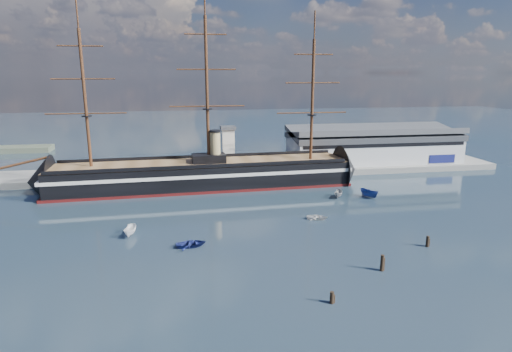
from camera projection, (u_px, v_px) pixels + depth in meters
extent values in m
plane|color=#1B303E|center=(231.00, 206.00, 112.82)|extent=(600.00, 600.00, 0.00)
cube|color=slate|center=(248.00, 173.00, 148.96)|extent=(180.00, 18.00, 2.00)
cube|color=#B7BABC|center=(373.00, 148.00, 159.14)|extent=(62.00, 20.00, 10.00)
cube|color=#3F4247|center=(374.00, 133.00, 157.83)|extent=(63.00, 21.00, 2.00)
cube|color=silver|center=(228.00, 150.00, 142.81)|extent=(4.00, 4.00, 14.00)
cube|color=#3F4247|center=(228.00, 128.00, 141.05)|extent=(5.00, 5.00, 1.00)
cube|color=black|center=(203.00, 175.00, 129.99)|extent=(88.52, 19.14, 7.00)
cube|color=silver|center=(202.00, 171.00, 129.70)|extent=(90.52, 19.46, 1.00)
cube|color=#481010|center=(203.00, 186.00, 130.84)|extent=(90.52, 19.42, 0.90)
cone|color=black|center=(39.00, 182.00, 122.31)|extent=(14.55, 16.17, 15.68)
cone|color=black|center=(347.00, 170.00, 137.80)|extent=(11.56, 16.06, 15.68)
cube|color=brown|center=(202.00, 163.00, 129.14)|extent=(88.47, 17.87, 0.40)
cube|color=black|center=(209.00, 158.00, 129.15)|extent=(10.21, 6.35, 2.50)
cylinder|color=tan|center=(215.00, 147.00, 128.66)|extent=(3.20, 3.20, 9.00)
cylinder|color=#381E0F|center=(16.00, 165.00, 120.16)|extent=(17.77, 1.34, 4.43)
cylinder|color=#381E0F|center=(85.00, 100.00, 119.31)|extent=(0.90, 0.90, 38.00)
cylinder|color=#381E0F|center=(207.00, 92.00, 124.50)|extent=(0.90, 0.90, 42.00)
cylinder|color=#381E0F|center=(312.00, 101.00, 130.53)|extent=(0.90, 0.90, 36.00)
imported|color=white|center=(131.00, 236.00, 92.02)|extent=(6.62, 3.28, 2.53)
imported|color=navy|center=(191.00, 247.00, 86.21)|extent=(1.93, 3.93, 1.76)
imported|color=gray|center=(338.00, 198.00, 120.12)|extent=(6.31, 4.95, 2.41)
imported|color=silver|center=(317.00, 219.00, 102.26)|extent=(2.16, 3.37, 1.46)
imported|color=navy|center=(369.00, 197.00, 120.25)|extent=(7.60, 5.42, 2.86)
cylinder|color=black|center=(332.00, 303.00, 64.97)|extent=(0.64, 0.64, 2.61)
cylinder|color=black|center=(382.00, 271.00, 75.62)|extent=(0.64, 0.64, 3.72)
cylinder|color=black|center=(427.00, 247.00, 86.17)|extent=(0.64, 0.64, 2.96)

